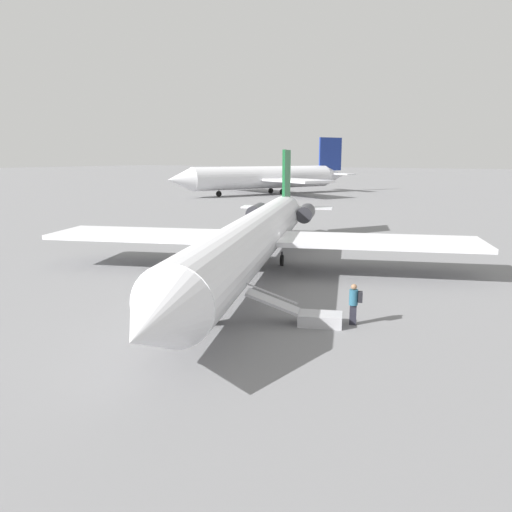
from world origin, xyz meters
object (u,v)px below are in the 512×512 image
(passenger, at_px, (354,301))
(airplane_far_left, at_px, (268,177))
(boarding_stairs, at_px, (310,316))
(airplane_main, at_px, (257,235))

(passenger, bearing_deg, airplane_far_left, -78.00)
(airplane_far_left, distance_m, boarding_stairs, 74.15)
(airplane_main, relative_size, airplane_far_left, 0.89)
(airplane_main, bearing_deg, boarding_stairs, 22.76)
(airplane_far_left, xyz_separation_m, boarding_stairs, (62.65, 39.57, -2.82))
(airplane_far_left, relative_size, boarding_stairs, 9.09)
(airplane_main, distance_m, airplane_far_left, 64.14)
(airplane_main, xyz_separation_m, airplane_far_left, (-55.35, -32.41, 0.97))
(airplane_main, bearing_deg, airplane_far_left, -171.33)
(airplane_far_left, bearing_deg, boarding_stairs, 56.64)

